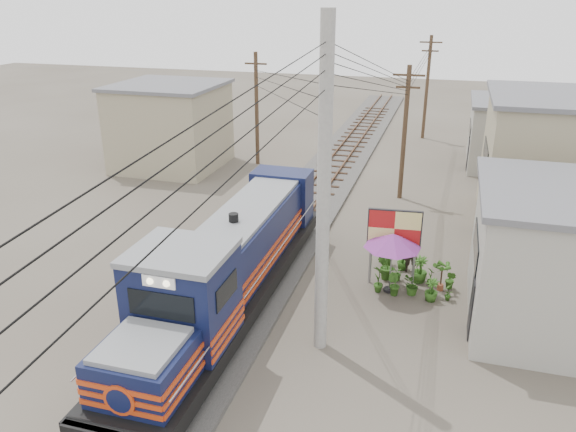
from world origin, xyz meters
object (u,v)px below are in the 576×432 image
(market_umbrella, at_px, (393,241))
(vendor, at_px, (411,253))
(billboard, at_px, (394,231))
(locomotive, at_px, (229,267))

(market_umbrella, height_order, vendor, market_umbrella)
(billboard, relative_size, vendor, 1.92)
(billboard, height_order, vendor, billboard)
(locomotive, relative_size, market_umbrella, 5.75)
(billboard, distance_m, market_umbrella, 0.55)
(vendor, bearing_deg, market_umbrella, 60.03)
(market_umbrella, xyz_separation_m, vendor, (0.60, 1.81, -1.25))
(billboard, bearing_deg, market_umbrella, -93.91)
(locomotive, distance_m, vendor, 7.47)
(locomotive, height_order, billboard, locomotive)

